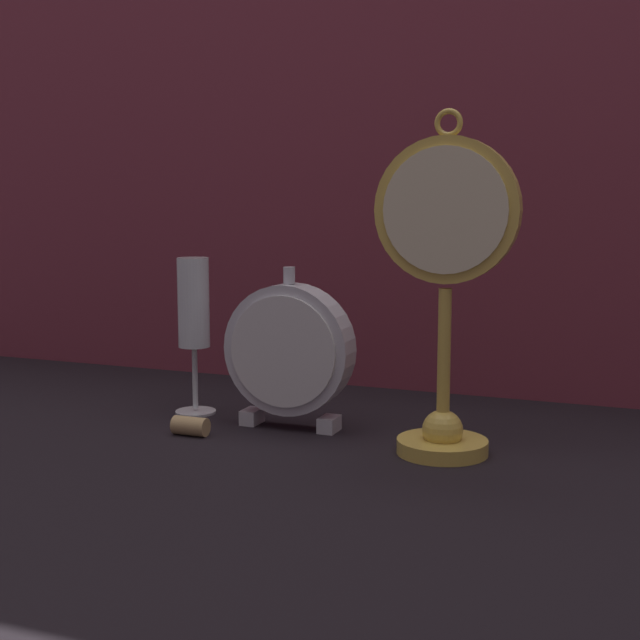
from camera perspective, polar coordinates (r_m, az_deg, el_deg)
ground_plane at (r=1.01m, az=-1.69°, el=-8.00°), size 4.00×4.00×0.00m
fabric_backdrop_drape at (r=1.28m, az=4.13°, el=9.56°), size 1.64×0.01×0.63m
pocket_watch_on_stand at (r=0.95m, az=8.01°, el=1.90°), size 0.15×0.10×0.37m
mantel_clock_silver at (r=1.06m, az=-2.00°, el=-1.97°), size 0.16×0.04×0.19m
champagne_flute at (r=1.14m, az=-8.08°, el=0.35°), size 0.05×0.05×0.20m
wine_cork at (r=1.06m, az=-8.29°, el=-6.73°), size 0.04×0.02×0.02m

